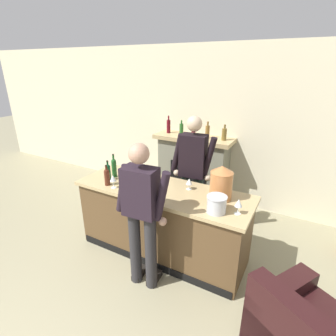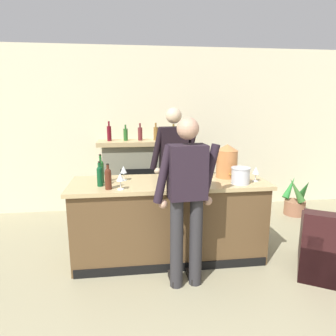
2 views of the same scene
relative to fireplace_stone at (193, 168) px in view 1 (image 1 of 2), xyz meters
name	(u,v)px [view 1 (image 1 of 2)]	position (x,y,z in m)	size (l,w,h in m)	color
wall_back_panel	(218,128)	(0.33, 0.26, 0.74)	(12.00, 0.07, 2.75)	beige
bar_counter	(162,221)	(0.26, -1.57, -0.16)	(2.27, 0.77, 0.95)	brown
fireplace_stone	(193,168)	(0.00, 0.00, 0.00)	(1.39, 0.52, 1.56)	slate
person_customer	(142,213)	(0.35, -2.17, 0.31)	(0.66, 0.33, 1.71)	#282729
person_bartender	(193,172)	(0.40, -0.96, 0.36)	(0.66, 0.33, 1.78)	#1B2C2D
copper_dispenser	(221,182)	(0.98, -1.47, 0.52)	(0.26, 0.30, 0.41)	#BC733F
ice_bucket_steel	(217,204)	(1.04, -1.78, 0.41)	(0.22, 0.22, 0.19)	silver
wine_bottle_port_short	(114,167)	(-0.51, -1.56, 0.46)	(0.07, 0.07, 0.33)	#1D5521
wine_bottle_merlot_tall	(108,171)	(-0.51, -1.68, 0.44)	(0.07, 0.07, 0.28)	#0D4020
wine_bottle_burgundy_dark	(107,176)	(-0.42, -1.82, 0.44)	(0.07, 0.07, 0.28)	#4B2013
wine_glass_mid_counter	(189,182)	(0.56, -1.42, 0.42)	(0.08, 0.08, 0.15)	silver
wine_glass_by_dispenser	(113,179)	(-0.29, -1.85, 0.44)	(0.08, 0.08, 0.18)	silver
wine_glass_back_row	(239,203)	(1.25, -1.71, 0.44)	(0.08, 0.08, 0.17)	silver
wine_glass_near_bucket	(215,181)	(0.84, -1.28, 0.44)	(0.09, 0.09, 0.17)	silver
wine_glass_front_left	(133,169)	(-0.26, -1.47, 0.44)	(0.08, 0.08, 0.17)	silver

